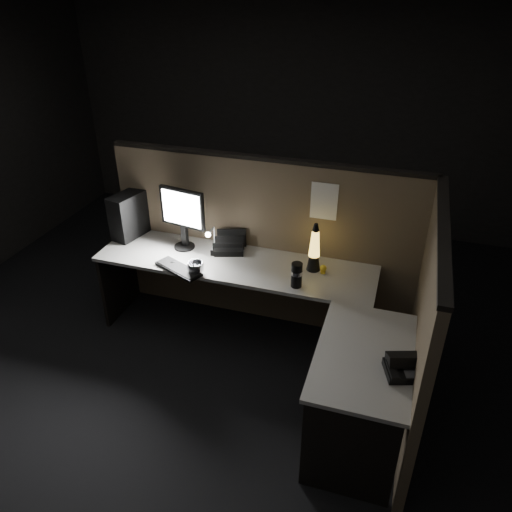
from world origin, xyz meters
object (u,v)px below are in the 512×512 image
(keyboard, at_px, (179,269))
(pc_tower, at_px, (130,214))
(monitor, at_px, (182,213))
(desk_phone, at_px, (404,366))
(lava_lamp, at_px, (314,251))

(keyboard, bearing_deg, pc_tower, 170.65)
(monitor, bearing_deg, keyboard, -63.55)
(desk_phone, bearing_deg, keyboard, 141.77)
(lava_lamp, bearing_deg, desk_phone, -52.58)
(monitor, distance_m, desk_phone, 2.15)
(pc_tower, xyz_separation_m, desk_phone, (2.42, -1.08, -0.15))
(desk_phone, bearing_deg, monitor, 133.53)
(monitor, relative_size, desk_phone, 2.02)
(pc_tower, height_order, lava_lamp, lava_lamp)
(pc_tower, distance_m, keyboard, 0.80)
(keyboard, bearing_deg, monitor, 130.75)
(monitor, height_order, desk_phone, monitor)
(keyboard, relative_size, lava_lamp, 1.04)
(desk_phone, bearing_deg, lava_lamp, 109.33)
(pc_tower, distance_m, lava_lamp, 1.67)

